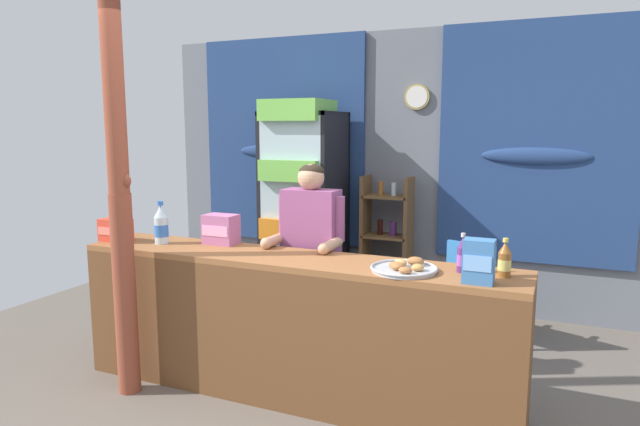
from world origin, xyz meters
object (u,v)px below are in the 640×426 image
Objects in this scene: bottle_shelf_rack at (386,240)px; plastic_lawn_chair at (477,284)px; drink_fridge at (303,195)px; stall_counter at (283,316)px; snack_box_biscuit at (479,261)px; soda_bottle_iced_tea at (505,260)px; timber_post at (120,202)px; snack_box_wafer at (221,229)px; snack_box_crackers at (116,230)px; soda_bottle_grape_soda at (462,256)px; pastry_tray at (404,268)px; soda_bottle_water at (161,226)px; shopkeeper at (311,243)px.

plastic_lawn_chair is (0.96, -0.56, -0.19)m from bottle_shelf_rack.
bottle_shelf_rack is (0.80, 0.24, -0.44)m from drink_fridge.
stall_counter is 1.47× the size of drink_fridge.
drink_fridge reaches higher than snack_box_biscuit.
drink_fridge reaches higher than soda_bottle_iced_tea.
snack_box_biscuit is at bearing -82.41° from plastic_lawn_chair.
timber_post is (-1.03, -0.30, 0.73)m from stall_counter.
bottle_shelf_rack is 5.56× the size of snack_box_wafer.
bottle_shelf_rack reaches higher than snack_box_crackers.
snack_box_biscuit is (-0.12, -0.20, 0.03)m from soda_bottle_iced_tea.
soda_bottle_iced_tea is 0.94× the size of snack_box_crackers.
soda_bottle_iced_tea is 0.23m from soda_bottle_grape_soda.
drink_fridge reaches higher than bottle_shelf_rack.
plastic_lawn_chair is 1.53m from soda_bottle_grape_soda.
timber_post is 2.27m from snack_box_biscuit.
timber_post is at bearing -169.58° from pastry_tray.
plastic_lawn_chair is 1.63m from pastry_tray.
pastry_tray is at bearing -2.09° from soda_bottle_water.
timber_post reaches higher than drink_fridge.
soda_bottle_water is at bearing -178.66° from soda_bottle_grape_soda.
pastry_tray is (-0.43, 0.08, -0.10)m from snack_box_biscuit.
drink_fridge is (0.27, 2.19, -0.18)m from timber_post.
snack_box_crackers reaches higher than plastic_lawn_chair.
bottle_shelf_rack reaches higher than soda_bottle_grape_soda.
timber_post is 0.73m from snack_box_wafer.
snack_box_biscuit is (2.25, -0.15, -0.01)m from soda_bottle_water.
shopkeeper is (0.99, 0.81, -0.34)m from timber_post.
soda_bottle_water is at bearing -178.91° from soda_bottle_iced_tea.
snack_box_crackers is 0.60× the size of pastry_tray.
shopkeeper is at bearing 22.05° from snack_box_wafer.
snack_box_crackers is at bearing -177.66° from soda_bottle_iced_tea.
stall_counter is 2.14m from bottle_shelf_rack.
timber_post is 6.91× the size of pastry_tray.
plastic_lawn_chair is at bearing 45.86° from shopkeeper.
soda_bottle_water is at bearing -157.79° from shopkeeper.
snack_box_biscuit is at bearing -24.08° from shopkeeper.
pastry_tray is at bearing -30.07° from shopkeeper.
plastic_lawn_chair is 2.77× the size of soda_bottle_water.
shopkeeper is at bearing -134.14° from plastic_lawn_chair.
soda_bottle_iced_tea reaches higher than pastry_tray.
plastic_lawn_chair is 3.57× the size of snack_box_biscuit.
snack_box_biscuit reaches higher than soda_bottle_grape_soda.
soda_bottle_water is at bearing -157.56° from snack_box_wafer.
soda_bottle_water is 0.79× the size of pastry_tray.
timber_post is at bearing -97.13° from drink_fridge.
snack_box_wafer is (-0.68, -1.87, 0.38)m from bottle_shelf_rack.
shopkeeper is at bearing -92.69° from bottle_shelf_rack.
drink_fridge is 5.20× the size of pastry_tray.
soda_bottle_water is 2.26m from snack_box_biscuit.
snack_box_wafer reaches higher than plastic_lawn_chair.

